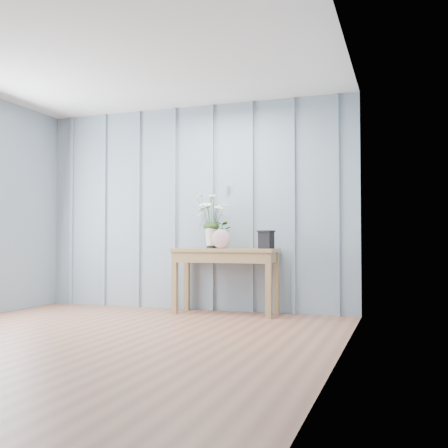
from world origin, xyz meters
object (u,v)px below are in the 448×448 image
at_px(sideboard, 225,258).
at_px(felt_disc_vessel, 221,239).
at_px(daisy_vase, 211,213).
at_px(carved_box, 266,239).

bearing_deg(sideboard, felt_disc_vessel, -102.04).
height_order(daisy_vase, felt_disc_vessel, daisy_vase).
height_order(sideboard, daisy_vase, daisy_vase).
relative_size(sideboard, carved_box, 5.87).
distance_m(daisy_vase, carved_box, 0.74).
bearing_deg(daisy_vase, carved_box, -3.17).
distance_m(daisy_vase, felt_disc_vessel, 0.37).
relative_size(sideboard, daisy_vase, 1.82).
height_order(daisy_vase, carved_box, daisy_vase).
bearing_deg(daisy_vase, felt_disc_vessel, -35.06).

